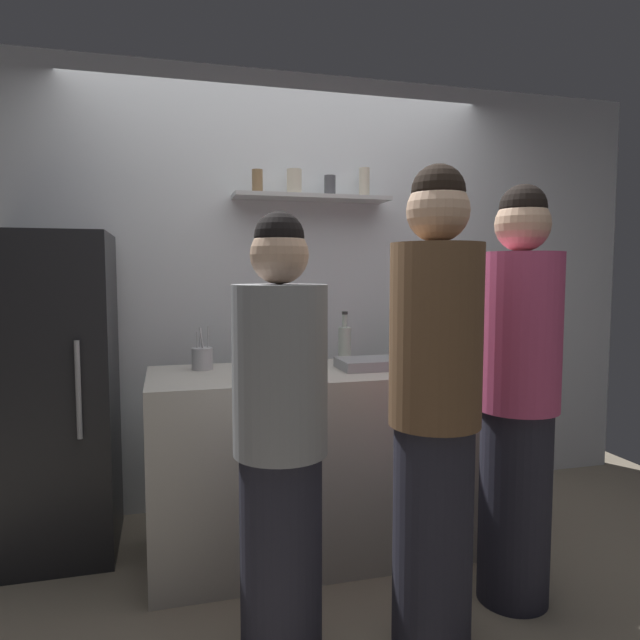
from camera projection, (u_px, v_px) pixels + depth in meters
name	position (u px, v px, depth m)	size (l,w,h in m)	color
ground_plane	(342.00, 606.00, 2.43)	(5.28, 5.28, 0.00)	gray
back_wall_assembly	(282.00, 290.00, 3.52)	(4.80, 0.32, 2.60)	white
refrigerator	(54.00, 395.00, 2.86)	(0.57, 0.64, 1.61)	black
counter	(320.00, 460.00, 2.89)	(1.67, 0.68, 0.93)	#B7B2A8
baking_pan	(372.00, 364.00, 2.89)	(0.34, 0.24, 0.05)	gray
utensil_holder	(202.00, 358.00, 2.86)	(0.10, 0.10, 0.22)	#B2B2B7
wine_bottle_green_glass	(437.00, 346.00, 2.83)	(0.07, 0.07, 0.33)	#19471E
wine_bottle_amber_glass	(261.00, 354.00, 2.64)	(0.07, 0.07, 0.31)	#472814
wine_bottle_pale_glass	(345.00, 342.00, 3.15)	(0.07, 0.07, 0.27)	#B2BFB2
wine_bottle_dark_glass	(295.00, 341.00, 3.05)	(0.08, 0.08, 0.32)	black
water_bottle_plastic	(423.00, 341.00, 3.14)	(0.09, 0.09, 0.25)	silver
person_grey_hoodie	(280.00, 444.00, 2.05)	(0.34, 0.34, 1.63)	#262633
person_brown_jacket	(435.00, 410.00, 2.12)	(0.34, 0.34, 1.80)	#262633
person_pink_top	(518.00, 397.00, 2.41)	(0.34, 0.34, 1.77)	#262633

